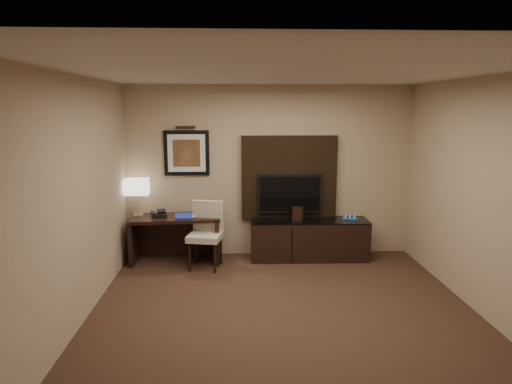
{
  "coord_description": "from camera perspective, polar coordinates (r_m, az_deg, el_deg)",
  "views": [
    {
      "loc": [
        -0.55,
        -4.64,
        2.36
      ],
      "look_at": [
        -0.25,
        1.8,
        1.15
      ],
      "focal_mm": 32.0,
      "sensor_mm": 36.0,
      "label": 1
    }
  ],
  "objects": [
    {
      "name": "water_bottle",
      "position": [
        7.06,
        -6.72,
        -2.15
      ],
      "size": [
        0.07,
        0.07,
        0.18
      ],
      "primitive_type": "cylinder",
      "rotation": [
        0.0,
        0.0,
        -0.21
      ],
      "color": "#AFBBC6",
      "rests_on": "desk"
    },
    {
      "name": "minibar_tray",
      "position": [
        7.28,
        11.67,
        -3.03
      ],
      "size": [
        0.26,
        0.19,
        0.08
      ],
      "primitive_type": null,
      "rotation": [
        0.0,
        0.0,
        -0.24
      ],
      "color": "#175698",
      "rests_on": "credenza"
    },
    {
      "name": "desk_chair",
      "position": [
        6.77,
        -6.37,
        -5.49
      ],
      "size": [
        0.57,
        0.62,
        0.98
      ],
      "primitive_type": null,
      "rotation": [
        0.0,
        0.0,
        -0.2
      ],
      "color": "beige",
      "rests_on": "floor"
    },
    {
      "name": "picture_light",
      "position": [
        7.13,
        -8.78,
        8.01
      ],
      "size": [
        0.04,
        0.04,
        0.3
      ],
      "primitive_type": "cylinder",
      "color": "#412F15",
      "rests_on": "wall_back"
    },
    {
      "name": "ice_bucket",
      "position": [
        7.07,
        5.2,
        -2.76
      ],
      "size": [
        0.2,
        0.2,
        0.21
      ],
      "primitive_type": "cylinder",
      "rotation": [
        0.0,
        0.0,
        0.11
      ],
      "color": "black",
      "rests_on": "credenza"
    },
    {
      "name": "table_lamp",
      "position": [
        7.19,
        -14.6,
        -0.81
      ],
      "size": [
        0.35,
        0.26,
        0.52
      ],
      "primitive_type": null,
      "rotation": [
        0.0,
        0.0,
        -0.26
      ],
      "color": "tan",
      "rests_on": "desk"
    },
    {
      "name": "book",
      "position": [
        6.96,
        -8.96,
        -2.21
      ],
      "size": [
        0.16,
        0.02,
        0.22
      ],
      "primitive_type": "imported",
      "rotation": [
        0.0,
        0.0,
        0.01
      ],
      "color": "#C0B997",
      "rests_on": "desk"
    },
    {
      "name": "tv",
      "position": [
        7.16,
        4.21,
        -0.19
      ],
      "size": [
        1.0,
        0.08,
        0.6
      ],
      "primitive_type": "cube",
      "color": "black",
      "rests_on": "tv_wall_panel"
    },
    {
      "name": "wall_right",
      "position": [
        5.51,
        27.95,
        -1.17
      ],
      "size": [
        0.01,
        5.0,
        2.7
      ],
      "primitive_type": "cube",
      "color": "tan",
      "rests_on": "floor"
    },
    {
      "name": "credenza",
      "position": [
        7.23,
        6.66,
        -5.89
      ],
      "size": [
        1.83,
        0.55,
        0.63
      ],
      "primitive_type": "cube",
      "rotation": [
        0.0,
        0.0,
        -0.02
      ],
      "color": "black",
      "rests_on": "floor"
    },
    {
      "name": "desk_phone",
      "position": [
        7.05,
        -12.03,
        -2.63
      ],
      "size": [
        0.26,
        0.24,
        0.11
      ],
      "primitive_type": null,
      "rotation": [
        0.0,
        0.0,
        0.29
      ],
      "color": "black",
      "rests_on": "desk"
    },
    {
      "name": "floor",
      "position": [
        5.23,
        3.83,
        -16.23
      ],
      "size": [
        4.5,
        5.0,
        0.01
      ],
      "primitive_type": "cube",
      "color": "#372118",
      "rests_on": "ground"
    },
    {
      "name": "blue_folder",
      "position": [
        7.0,
        -9.02,
        -2.98
      ],
      "size": [
        0.3,
        0.37,
        0.02
      ],
      "primitive_type": "cube",
      "rotation": [
        0.0,
        0.0,
        0.11
      ],
      "color": "#1829A0",
      "rests_on": "desk"
    },
    {
      "name": "tv_wall_panel",
      "position": [
        7.21,
        4.15,
        1.91
      ],
      "size": [
        1.5,
        0.12,
        1.3
      ],
      "primitive_type": "cube",
      "color": "black",
      "rests_on": "wall_back"
    },
    {
      "name": "artwork",
      "position": [
        7.19,
        -8.66,
        4.84
      ],
      "size": [
        0.7,
        0.04,
        0.7
      ],
      "primitive_type": "cube",
      "color": "black",
      "rests_on": "wall_back"
    },
    {
      "name": "wall_front",
      "position": [
        2.43,
        11.08,
        -14.07
      ],
      "size": [
        4.5,
        0.01,
        2.7
      ],
      "primitive_type": "cube",
      "color": "tan",
      "rests_on": "floor"
    },
    {
      "name": "wall_left",
      "position": [
        5.04,
        -22.3,
        -1.72
      ],
      "size": [
        0.01,
        5.0,
        2.7
      ],
      "primitive_type": "cube",
      "color": "tan",
      "rests_on": "floor"
    },
    {
      "name": "wall_back",
      "position": [
        7.23,
        1.73,
        2.59
      ],
      "size": [
        4.5,
        0.01,
        2.7
      ],
      "primitive_type": "cube",
      "color": "tan",
      "rests_on": "floor"
    },
    {
      "name": "ceiling",
      "position": [
        4.69,
        4.25,
        14.78
      ],
      "size": [
        4.5,
        5.0,
        0.01
      ],
      "primitive_type": "cube",
      "color": "silver",
      "rests_on": "wall_back"
    },
    {
      "name": "desk",
      "position": [
        7.14,
        -9.97,
        -5.82
      ],
      "size": [
        1.38,
        0.66,
        0.72
      ],
      "primitive_type": "cube",
      "rotation": [
        0.0,
        0.0,
        0.07
      ],
      "color": "black",
      "rests_on": "floor"
    }
  ]
}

